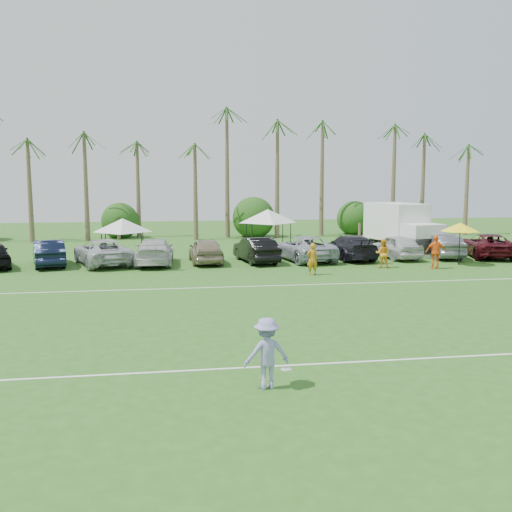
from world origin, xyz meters
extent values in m
plane|color=#2A5B1B|center=(0.00, 0.00, 0.00)|extent=(120.00, 120.00, 0.00)
cube|color=white|center=(0.00, 2.00, 0.01)|extent=(80.00, 0.10, 0.01)
cube|color=white|center=(0.00, 14.00, 0.01)|extent=(80.00, 0.10, 0.01)
cone|color=brown|center=(-12.00, 38.00, 5.00)|extent=(0.44, 0.44, 10.00)
cone|color=brown|center=(-8.00, 38.00, 5.50)|extent=(0.44, 0.44, 11.00)
cone|color=brown|center=(-4.00, 38.00, 4.00)|extent=(0.44, 0.44, 8.00)
cone|color=brown|center=(0.00, 38.00, 4.50)|extent=(0.44, 0.44, 9.00)
cone|color=brown|center=(4.00, 38.00, 5.00)|extent=(0.44, 0.44, 10.00)
cone|color=brown|center=(8.00, 38.00, 5.50)|extent=(0.44, 0.44, 11.00)
cone|color=brown|center=(13.00, 38.00, 4.00)|extent=(0.44, 0.44, 8.00)
cone|color=brown|center=(18.00, 38.00, 4.50)|extent=(0.44, 0.44, 9.00)
cone|color=brown|center=(23.00, 38.00, 5.00)|extent=(0.44, 0.44, 10.00)
cone|color=brown|center=(27.00, 38.00, 5.50)|extent=(0.44, 0.44, 11.00)
cylinder|color=brown|center=(-6.00, 39.00, 0.70)|extent=(0.30, 0.30, 1.40)
sphere|color=#194413|center=(-6.00, 39.00, 1.80)|extent=(4.00, 4.00, 4.00)
cylinder|color=brown|center=(6.00, 39.00, 0.70)|extent=(0.30, 0.30, 1.40)
sphere|color=#194413|center=(6.00, 39.00, 1.80)|extent=(4.00, 4.00, 4.00)
cylinder|color=brown|center=(16.00, 39.00, 0.70)|extent=(0.30, 0.30, 1.40)
sphere|color=#194413|center=(16.00, 39.00, 1.80)|extent=(4.00, 4.00, 4.00)
imported|color=orange|center=(5.92, 16.85, 0.87)|extent=(0.70, 0.52, 1.75)
imported|color=orange|center=(10.69, 18.74, 0.85)|extent=(1.00, 0.89, 1.70)
imported|color=orange|center=(13.60, 17.85, 0.99)|extent=(1.24, 0.75, 1.98)
cube|color=white|center=(14.65, 26.33, 2.16)|extent=(3.40, 5.22, 2.64)
cube|color=white|center=(15.20, 23.00, 1.11)|extent=(2.71, 2.27, 2.22)
cube|color=black|center=(15.33, 22.22, 0.79)|extent=(2.45, 0.71, 1.06)
cube|color=#E5590C|center=(15.96, 26.55, 1.69)|extent=(0.30, 1.67, 0.95)
cylinder|color=black|center=(14.13, 23.03, 0.48)|extent=(0.47, 0.99, 0.95)
cylinder|color=black|center=(16.21, 23.38, 0.48)|extent=(0.47, 0.99, 0.95)
cylinder|color=black|center=(13.40, 27.41, 0.48)|extent=(0.47, 0.99, 0.95)
cylinder|color=black|center=(15.48, 27.75, 0.48)|extent=(0.47, 0.99, 0.95)
cylinder|color=black|center=(-5.95, 23.85, 0.89)|extent=(0.06, 0.06, 1.78)
cylinder|color=black|center=(-3.49, 23.85, 0.89)|extent=(0.06, 0.06, 1.78)
cylinder|color=black|center=(-5.95, 26.31, 0.89)|extent=(0.06, 0.06, 1.78)
cylinder|color=black|center=(-3.49, 26.31, 0.89)|extent=(0.06, 0.06, 1.78)
pyramid|color=silver|center=(-4.72, 25.08, 2.66)|extent=(3.83, 3.83, 0.89)
cylinder|color=black|center=(4.14, 27.01, 1.01)|extent=(0.06, 0.06, 2.01)
cylinder|color=black|center=(6.96, 27.01, 1.01)|extent=(0.06, 0.06, 2.01)
cylinder|color=black|center=(4.14, 29.83, 1.01)|extent=(0.06, 0.06, 2.01)
cylinder|color=black|center=(6.96, 29.83, 1.01)|extent=(0.06, 0.06, 2.01)
pyramid|color=silver|center=(5.55, 28.42, 3.02)|extent=(4.35, 4.35, 1.01)
cylinder|color=black|center=(15.68, 19.01, 1.16)|extent=(0.05, 0.05, 2.33)
cone|color=yellow|center=(15.68, 19.01, 2.33)|extent=(2.33, 2.33, 0.53)
imported|color=#8D8CC7|center=(0.48, 0.41, 0.89)|extent=(1.22, 0.80, 1.78)
cylinder|color=white|center=(0.93, 0.22, 0.53)|extent=(0.27, 0.27, 0.03)
imported|color=black|center=(-8.95, 22.59, 0.80)|extent=(2.80, 5.10, 1.59)
imported|color=#B6B8BD|center=(-5.79, 22.47, 0.80)|extent=(4.32, 6.28, 1.59)
imported|color=silver|center=(-2.64, 22.18, 0.80)|extent=(2.43, 5.57, 1.59)
imported|color=gray|center=(0.51, 22.31, 0.80)|extent=(2.06, 4.75, 1.59)
imported|color=black|center=(3.66, 22.16, 0.80)|extent=(2.44, 5.04, 1.59)
imported|color=#A0A7B1|center=(6.81, 22.45, 0.80)|extent=(3.56, 6.09, 1.59)
imported|color=black|center=(9.96, 22.61, 0.80)|extent=(2.56, 5.62, 1.59)
imported|color=silver|center=(13.11, 22.46, 0.80)|extent=(2.22, 4.80, 1.59)
imported|color=slate|center=(16.26, 22.42, 0.80)|extent=(2.32, 5.02, 1.59)
imported|color=#460C14|center=(19.42, 22.10, 0.80)|extent=(4.09, 6.24, 1.59)
camera|label=1|loc=(-1.92, -13.01, 5.13)|focal=40.00mm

